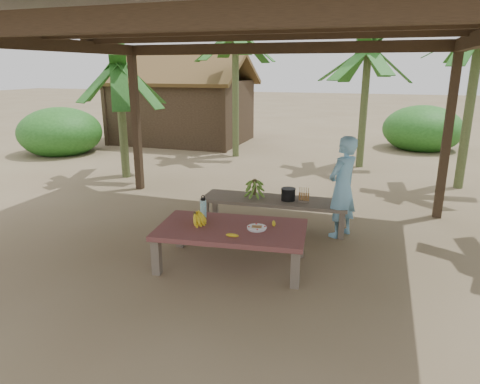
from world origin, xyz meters
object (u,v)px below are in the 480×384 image
(woman, at_px, (342,187))
(ripe_banana_bunch, at_px, (195,218))
(plate, at_px, (257,228))
(water_flask, at_px, (203,208))
(cooking_pot, at_px, (288,195))
(work_table, at_px, (231,232))
(bench, at_px, (274,203))

(woman, bearing_deg, ripe_banana_bunch, -18.20)
(ripe_banana_bunch, xyz_separation_m, plate, (0.78, 0.07, -0.07))
(water_flask, relative_size, cooking_pot, 1.44)
(work_table, distance_m, ripe_banana_bunch, 0.50)
(cooking_pot, bearing_deg, water_flask, -124.88)
(cooking_pot, bearing_deg, work_table, -104.79)
(plate, bearing_deg, water_flask, 165.13)
(water_flask, xyz_separation_m, woman, (1.66, 1.19, 0.11))
(work_table, relative_size, cooking_pot, 9.08)
(work_table, bearing_deg, ripe_banana_bunch, 177.30)
(work_table, distance_m, woman, 1.88)
(water_flask, bearing_deg, cooking_pot, 55.12)
(work_table, relative_size, ripe_banana_bunch, 6.73)
(work_table, distance_m, cooking_pot, 1.54)
(work_table, height_order, bench, work_table)
(work_table, bearing_deg, water_flask, 146.22)
(cooking_pot, xyz_separation_m, woman, (0.79, -0.05, 0.20))
(plate, height_order, water_flask, water_flask)
(cooking_pot, height_order, woman, woman)
(work_table, height_order, cooking_pot, cooking_pot)
(bench, height_order, ripe_banana_bunch, ripe_banana_bunch)
(work_table, distance_m, plate, 0.33)
(plate, bearing_deg, woman, 58.00)
(bench, xyz_separation_m, plate, (0.13, -1.44, 0.12))
(bench, xyz_separation_m, ripe_banana_bunch, (-0.65, -1.51, 0.19))
(work_table, relative_size, plate, 8.02)
(plate, height_order, cooking_pot, cooking_pot)
(water_flask, bearing_deg, woman, 35.60)
(cooking_pot, relative_size, woman, 0.14)
(cooking_pot, distance_m, woman, 0.82)
(work_table, distance_m, water_flask, 0.56)
(work_table, bearing_deg, woman, 43.65)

